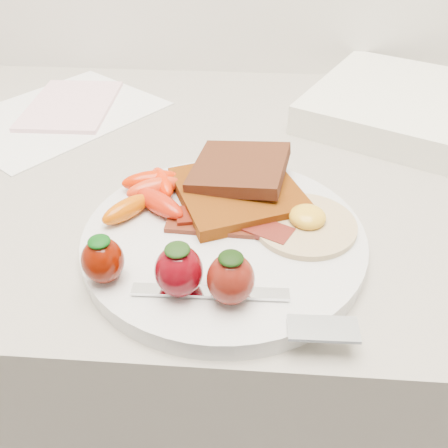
{
  "coord_description": "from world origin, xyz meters",
  "views": [
    {
      "loc": [
        0.04,
        1.17,
        1.22
      ],
      "look_at": [
        0.01,
        1.54,
        0.93
      ],
      "focal_mm": 40.0,
      "sensor_mm": 36.0,
      "label": 1
    }
  ],
  "objects": [
    {
      "name": "counter",
      "position": [
        0.0,
        1.7,
        0.45
      ],
      "size": [
        2.0,
        0.6,
        0.9
      ],
      "primitive_type": "cube",
      "color": "gray",
      "rests_on": "ground"
    },
    {
      "name": "plate",
      "position": [
        0.01,
        1.54,
        0.91
      ],
      "size": [
        0.27,
        0.27,
        0.02
      ],
      "primitive_type": "cylinder",
      "color": "silver",
      "rests_on": "counter"
    },
    {
      "name": "toast_lower",
      "position": [
        0.02,
        1.6,
        0.93
      ],
      "size": [
        0.16,
        0.16,
        0.01
      ],
      "primitive_type": "cube",
      "rotation": [
        0.0,
        0.0,
        0.41
      ],
      "color": "#512305",
      "rests_on": "plate"
    },
    {
      "name": "toast_upper",
      "position": [
        0.02,
        1.62,
        0.94
      ],
      "size": [
        0.11,
        0.11,
        0.02
      ],
      "primitive_type": "cube",
      "rotation": [
        0.0,
        -0.1,
        -0.16
      ],
      "color": "#33170B",
      "rests_on": "toast_lower"
    },
    {
      "name": "fried_egg",
      "position": [
        0.09,
        1.56,
        0.92
      ],
      "size": [
        0.1,
        0.1,
        0.02
      ],
      "color": "beige",
      "rests_on": "plate"
    },
    {
      "name": "bacon_strips",
      "position": [
        0.02,
        1.56,
        0.92
      ],
      "size": [
        0.12,
        0.07,
        0.01
      ],
      "color": "#3C0F0A",
      "rests_on": "plate"
    },
    {
      "name": "baby_carrots",
      "position": [
        -0.07,
        1.59,
        0.93
      ],
      "size": [
        0.09,
        0.11,
        0.02
      ],
      "color": "red",
      "rests_on": "plate"
    },
    {
      "name": "strawberries",
      "position": [
        -0.02,
        1.46,
        0.94
      ],
      "size": [
        0.14,
        0.05,
        0.05
      ],
      "color": "#540B00",
      "rests_on": "plate"
    },
    {
      "name": "fork",
      "position": [
        0.05,
        1.44,
        0.92
      ],
      "size": [
        0.18,
        0.05,
        0.0
      ],
      "color": "white",
      "rests_on": "plate"
    },
    {
      "name": "paper_sheet",
      "position": [
        -0.25,
        1.82,
        0.9
      ],
      "size": [
        0.32,
        0.33,
        0.0
      ],
      "primitive_type": "cube",
      "rotation": [
        0.0,
        0.0,
        -0.64
      ],
      "color": "white",
      "rests_on": "counter"
    },
    {
      "name": "notepad",
      "position": [
        -0.24,
        1.84,
        0.91
      ],
      "size": [
        0.12,
        0.17,
        0.01
      ],
      "primitive_type": "cube",
      "rotation": [
        0.0,
        0.0,
        0.02
      ],
      "color": "#F3C0CC",
      "rests_on": "paper_sheet"
    },
    {
      "name": "appliance",
      "position": [
        0.28,
        1.82,
        0.92
      ],
      "size": [
        0.4,
        0.37,
        0.04
      ],
      "primitive_type": "cube",
      "rotation": [
        0.0,
        0.0,
        -0.47
      ],
      "color": "white",
      "rests_on": "counter"
    }
  ]
}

